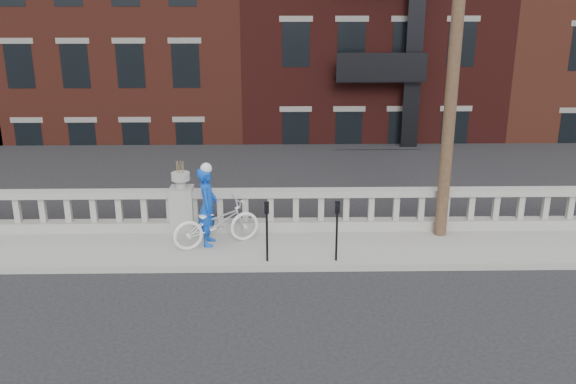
# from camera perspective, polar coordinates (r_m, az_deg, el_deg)

# --- Properties ---
(ground) EXTENTS (120.00, 120.00, 0.00)m
(ground) POSITION_cam_1_polar(r_m,az_deg,el_deg) (12.41, -11.73, -10.87)
(ground) COLOR black
(ground) RESTS_ON ground
(sidewalk) EXTENTS (32.00, 2.20, 0.15)m
(sidewalk) POSITION_cam_1_polar(r_m,az_deg,el_deg) (15.02, -9.74, -5.01)
(sidewalk) COLOR gray
(sidewalk) RESTS_ON ground
(balustrade) EXTENTS (28.00, 0.34, 1.03)m
(balustrade) POSITION_cam_1_polar(r_m,az_deg,el_deg) (15.69, -9.36, -1.73)
(balustrade) COLOR gray
(balustrade) RESTS_ON sidewalk
(planter_pedestal) EXTENTS (0.55, 0.55, 1.76)m
(planter_pedestal) POSITION_cam_1_polar(r_m,az_deg,el_deg) (15.62, -9.40, -1.07)
(planter_pedestal) COLOR gray
(planter_pedestal) RESTS_ON sidewalk
(lower_level) EXTENTS (80.00, 44.00, 20.80)m
(lower_level) POSITION_cam_1_polar(r_m,az_deg,el_deg) (33.86, -4.05, 12.81)
(lower_level) COLOR #605E59
(lower_level) RESTS_ON ground
(utility_pole) EXTENTS (1.60, 0.28, 10.00)m
(utility_pole) POSITION_cam_1_polar(r_m,az_deg,el_deg) (14.76, 14.86, 14.95)
(utility_pole) COLOR #422D1E
(utility_pole) RESTS_ON sidewalk
(parking_meter_b) EXTENTS (0.10, 0.09, 1.36)m
(parking_meter_b) POSITION_cam_1_polar(r_m,az_deg,el_deg) (13.71, -1.89, -2.92)
(parking_meter_b) COLOR black
(parking_meter_b) RESTS_ON sidewalk
(parking_meter_c) EXTENTS (0.10, 0.09, 1.36)m
(parking_meter_c) POSITION_cam_1_polar(r_m,az_deg,el_deg) (13.77, 4.37, -2.87)
(parking_meter_c) COLOR black
(parking_meter_c) RESTS_ON sidewalk
(bicycle) EXTENTS (2.16, 1.49, 1.08)m
(bicycle) POSITION_cam_1_polar(r_m,az_deg,el_deg) (14.74, -6.39, -2.74)
(bicycle) COLOR white
(bicycle) RESTS_ON sidewalk
(cyclist) EXTENTS (0.47, 0.69, 1.84)m
(cyclist) POSITION_cam_1_polar(r_m,az_deg,el_deg) (14.68, -7.15, -1.28)
(cyclist) COLOR #0C40B5
(cyclist) RESTS_ON sidewalk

